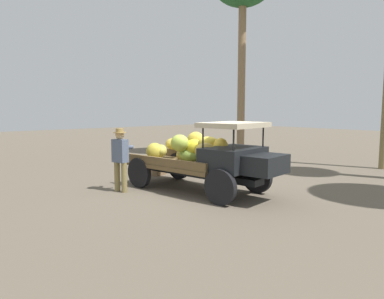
# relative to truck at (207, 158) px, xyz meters

# --- Properties ---
(ground_plane) EXTENTS (60.00, 60.00, 0.00)m
(ground_plane) POSITION_rel_truck_xyz_m (-0.12, 0.08, -0.91)
(ground_plane) COLOR #645949
(truck) EXTENTS (4.60, 2.25, 1.86)m
(truck) POSITION_rel_truck_xyz_m (0.00, 0.00, 0.00)
(truck) COLOR black
(truck) RESTS_ON ground
(farmer) EXTENTS (0.54, 0.50, 1.68)m
(farmer) POSITION_rel_truck_xyz_m (-1.51, -1.71, 0.05)
(farmer) COLOR olive
(farmer) RESTS_ON ground
(wooden_crate) EXTENTS (0.57, 0.64, 0.49)m
(wooden_crate) POSITION_rel_truck_xyz_m (-2.87, 0.39, -0.66)
(wooden_crate) COLOR brown
(wooden_crate) RESTS_ON ground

